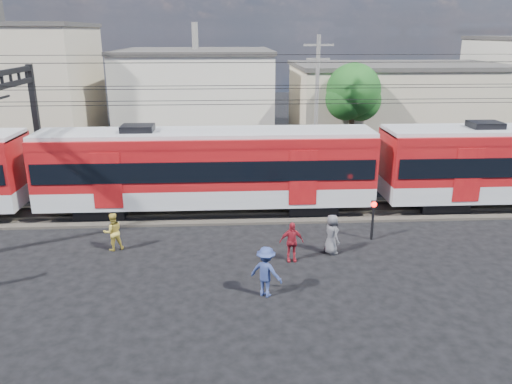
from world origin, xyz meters
TOP-DOWN VIEW (x-y plane):
  - ground at (0.00, 0.00)m, footprint 120.00×120.00m
  - track_bed at (0.00, 8.00)m, footprint 70.00×3.40m
  - rail_near at (0.00, 7.25)m, footprint 70.00×0.12m
  - rail_far at (0.00, 8.75)m, footprint 70.00×0.12m
  - commuter_train at (-0.28, 8.00)m, footprint 50.30×3.08m
  - catenary at (-8.65, 8.00)m, footprint 70.00×9.30m
  - building_midwest at (-2.00, 27.00)m, footprint 12.24×12.24m
  - building_mideast at (14.00, 24.00)m, footprint 16.32×10.20m
  - utility_pole_mid at (6.00, 15.00)m, footprint 1.80×0.24m
  - tree_near at (9.19, 18.09)m, footprint 3.82×3.64m
  - pedestrian_b at (-4.25, 3.84)m, footprint 0.96×0.87m
  - pedestrian_c at (1.76, -0.29)m, footprint 1.33×1.16m
  - pedestrian_d at (2.96, 2.37)m, footprint 0.98×0.46m
  - pedestrian_e at (4.68, 3.00)m, footprint 0.79×0.95m
  - crossing_signal at (6.73, 4.31)m, footprint 0.26×0.26m

SIDE VIEW (x-z plane):
  - ground at x=0.00m, z-range 0.00..0.00m
  - track_bed at x=0.00m, z-range 0.00..0.12m
  - rail_near at x=0.00m, z-range 0.12..0.24m
  - rail_far at x=0.00m, z-range 0.12..0.24m
  - pedestrian_b at x=-4.25m, z-range 0.00..1.60m
  - pedestrian_d at x=2.96m, z-range 0.00..1.62m
  - pedestrian_e at x=4.68m, z-range 0.00..1.67m
  - pedestrian_c at x=1.76m, z-range 0.00..1.79m
  - crossing_signal at x=6.73m, z-range 0.35..2.13m
  - commuter_train at x=-0.28m, z-range 0.31..4.49m
  - building_mideast at x=14.00m, z-range 0.01..6.31m
  - building_midwest at x=-2.00m, z-range 0.01..7.31m
  - utility_pole_mid at x=6.00m, z-range 0.28..8.78m
  - tree_near at x=9.19m, z-range 1.30..8.02m
  - catenary at x=-8.65m, z-range 1.38..8.89m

